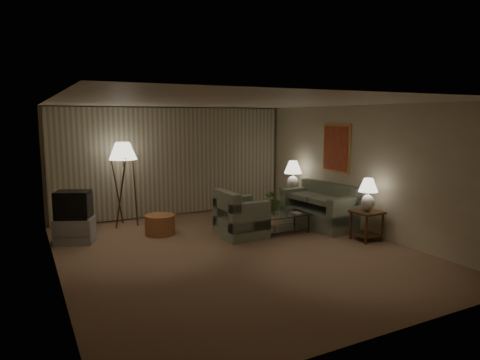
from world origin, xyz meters
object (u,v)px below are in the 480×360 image
crt_tv (73,205)px  table_lamp_far (293,173)px  floor_lamp (124,183)px  ottoman (160,225)px  tv_cabinet (75,231)px  vase (275,211)px  side_table_far (292,199)px  coffee_table (280,220)px  sofa (319,210)px  side_table_near (367,220)px  armchair (241,218)px  table_lamp_near (368,192)px

crt_tv → table_lamp_far: bearing=25.0°
floor_lamp → ottoman: bearing=-66.0°
tv_cabinet → floor_lamp: size_ratio=0.44×
floor_lamp → ottoman: size_ratio=3.02×
ottoman → vase: (2.15, -1.09, 0.28)m
side_table_far → coffee_table: (-1.23, -1.35, -0.12)m
sofa → side_table_far: bearing=167.3°
side_table_far → vase: 1.93m
side_table_near → vase: bearing=137.9°
table_lamp_far → ottoman: table_lamp_far is taller
armchair → table_lamp_far: size_ratio=1.22×
coffee_table → floor_lamp: (-2.78, 2.17, 0.71)m
coffee_table → ottoman: ottoman is taller
tv_cabinet → armchair: bearing=4.6°
sofa → table_lamp_near: size_ratio=2.88×
table_lamp_far → tv_cabinet: size_ratio=0.92×
table_lamp_near → crt_tv: 5.77m
armchair → side_table_near: armchair is taller
side_table_near → side_table_far: 2.60m
side_table_near → table_lamp_near: (-0.00, 0.00, 0.58)m
table_lamp_near → tv_cabinet: bearing=154.5°
armchair → side_table_far: bearing=-61.0°
side_table_far → table_lamp_near: (-0.00, -2.60, 0.59)m
side_table_far → ottoman: 3.55m
tv_cabinet → vase: vase is taller
tv_cabinet → side_table_near: bearing=-1.8°
side_table_near → floor_lamp: floor_lamp is taller
crt_tv → tv_cabinet: bearing=0.0°
sofa → side_table_near: bearing=0.4°
floor_lamp → vase: floor_lamp is taller
floor_lamp → side_table_near: bearing=-40.4°
vase → sofa: bearing=4.6°
sofa → table_lamp_near: (0.15, -1.35, 0.61)m
side_table_far → floor_lamp: (-4.01, 0.82, 0.59)m
sofa → floor_lamp: floor_lamp is taller
side_table_near → ottoman: 4.24m
armchair → side_table_near: bearing=-124.7°
vase → table_lamp_near: bearing=-42.1°
sofa → armchair: bearing=-97.6°
crt_tv → floor_lamp: floor_lamp is taller
table_lamp_near → crt_tv: (-5.20, 2.48, -0.22)m
side_table_near → floor_lamp: bearing=139.6°
table_lamp_near → tv_cabinet: 5.81m
side_table_near → floor_lamp: size_ratio=0.32×
ottoman → side_table_near: bearing=-33.5°
crt_tv → sofa: bearing=11.0°
coffee_table → side_table_near: bearing=-45.4°
side_table_far → crt_tv: crt_tv is taller
sofa → tv_cabinet: sofa is taller
coffee_table → ottoman: 2.54m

